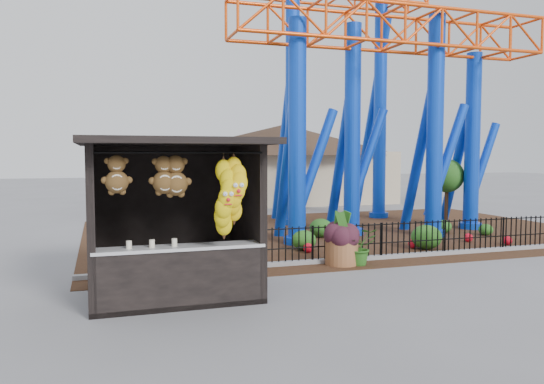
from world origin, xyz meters
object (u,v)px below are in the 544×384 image
object	(u,v)px
roller_coaster	(368,56)
potted_plant	(359,247)
terracotta_planter	(342,252)
prize_booth	(175,221)

from	to	relation	value
roller_coaster	potted_plant	distance (m)	8.85
potted_plant	roller_coaster	bearing A→B (deg)	59.50
terracotta_planter	potted_plant	bearing A→B (deg)	-21.38
prize_booth	potted_plant	size ratio (longest dim) A/B	3.65
roller_coaster	potted_plant	world-z (taller)	roller_coaster
prize_booth	potted_plant	world-z (taller)	prize_booth
terracotta_planter	potted_plant	distance (m)	0.47
prize_booth	potted_plant	distance (m)	5.23
prize_booth	roller_coaster	world-z (taller)	roller_coaster
roller_coaster	potted_plant	xyz separation A→B (m)	(-3.23, -5.69, -5.96)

